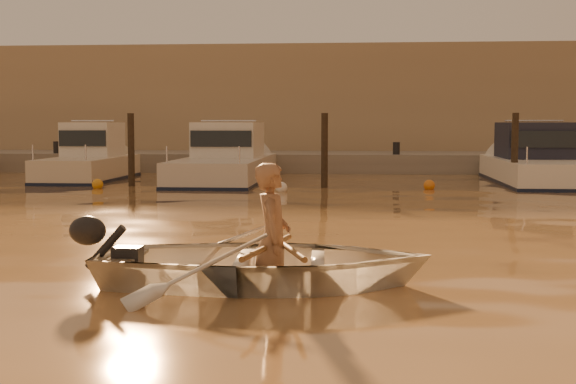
# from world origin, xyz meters

# --- Properties ---
(ground_plane) EXTENTS (160.00, 160.00, 0.00)m
(ground_plane) POSITION_xyz_m (0.00, 0.00, 0.00)
(ground_plane) COLOR olive
(ground_plane) RESTS_ON ground
(dinghy) EXTENTS (3.71, 2.73, 0.75)m
(dinghy) POSITION_xyz_m (-0.30, 0.78, 0.25)
(dinghy) COLOR silver
(dinghy) RESTS_ON ground_plane
(person) EXTENTS (0.41, 0.61, 1.62)m
(person) POSITION_xyz_m (-0.20, 0.78, 0.51)
(person) COLOR #906648
(person) RESTS_ON dinghy
(outboard_motor) EXTENTS (0.92, 0.44, 0.70)m
(outboard_motor) POSITION_xyz_m (-1.80, 0.71, 0.28)
(outboard_motor) COLOR black
(outboard_motor) RESTS_ON dinghy
(oar_port) EXTENTS (0.58, 2.05, 0.13)m
(oar_port) POSITION_xyz_m (-0.05, 0.79, 0.42)
(oar_port) COLOR brown
(oar_port) RESTS_ON dinghy
(oar_starboard) EXTENTS (0.33, 2.09, 0.13)m
(oar_starboard) POSITION_xyz_m (-0.25, 0.78, 0.42)
(oar_starboard) COLOR brown
(oar_starboard) RESTS_ON dinghy
(moored_boat_1) EXTENTS (1.87, 5.69, 1.75)m
(moored_boat_1) POSITION_xyz_m (-7.48, 16.00, 0.62)
(moored_boat_1) COLOR beige
(moored_boat_1) RESTS_ON ground_plane
(moored_boat_2) EXTENTS (2.36, 7.87, 1.75)m
(moored_boat_2) POSITION_xyz_m (-3.27, 16.00, 0.62)
(moored_boat_2) COLOR beige
(moored_boat_2) RESTS_ON ground_plane
(moored_boat_4) EXTENTS (2.36, 7.23, 1.75)m
(moored_boat_4) POSITION_xyz_m (5.88, 16.00, 0.62)
(moored_boat_4) COLOR white
(moored_boat_4) RESTS_ON ground_plane
(piling_1) EXTENTS (0.18, 0.18, 2.20)m
(piling_1) POSITION_xyz_m (-5.50, 13.80, 0.90)
(piling_1) COLOR #2D2319
(piling_1) RESTS_ON ground_plane
(piling_2) EXTENTS (0.18, 0.18, 2.20)m
(piling_2) POSITION_xyz_m (-0.20, 13.80, 0.90)
(piling_2) COLOR #2D2319
(piling_2) RESTS_ON ground_plane
(piling_3) EXTENTS (0.18, 0.18, 2.20)m
(piling_3) POSITION_xyz_m (4.80, 13.80, 0.90)
(piling_3) COLOR #2D2319
(piling_3) RESTS_ON ground_plane
(fender_b) EXTENTS (0.30, 0.30, 0.30)m
(fender_b) POSITION_xyz_m (-6.23, 13.11, 0.10)
(fender_b) COLOR orange
(fender_b) RESTS_ON ground_plane
(fender_c) EXTENTS (0.30, 0.30, 0.30)m
(fender_c) POSITION_xyz_m (-1.23, 12.41, 0.10)
(fender_c) COLOR white
(fender_c) RESTS_ON ground_plane
(fender_d) EXTENTS (0.30, 0.30, 0.30)m
(fender_d) POSITION_xyz_m (2.57, 13.49, 0.10)
(fender_d) COLOR orange
(fender_d) RESTS_ON ground_plane
(quay) EXTENTS (52.00, 4.00, 1.00)m
(quay) POSITION_xyz_m (0.00, 21.50, 0.15)
(quay) COLOR gray
(quay) RESTS_ON ground_plane
(waterfront_building) EXTENTS (46.00, 7.00, 4.80)m
(waterfront_building) POSITION_xyz_m (0.00, 27.00, 2.40)
(waterfront_building) COLOR #9E8466
(waterfront_building) RESTS_ON quay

